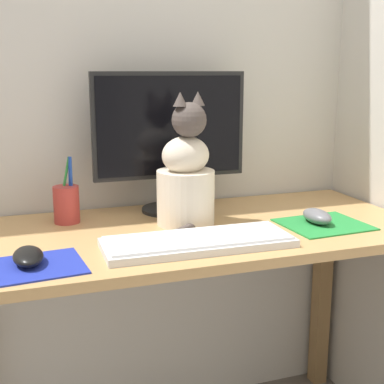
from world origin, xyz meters
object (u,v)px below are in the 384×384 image
object	(u,v)px
monitor	(171,135)
computer_mouse_left	(28,256)
keyboard	(198,242)
cat	(187,176)
pen_cup	(67,204)
computer_mouse_right	(317,216)

from	to	relation	value
monitor	computer_mouse_left	bearing A→B (deg)	-141.47
keyboard	computer_mouse_left	size ratio (longest dim) A/B	3.95
cat	pen_cup	world-z (taller)	cat
computer_mouse_right	cat	distance (m)	0.37
computer_mouse_left	computer_mouse_right	distance (m)	0.75
monitor	computer_mouse_left	size ratio (longest dim) A/B	3.91
pen_cup	computer_mouse_left	bearing A→B (deg)	-110.35
computer_mouse_left	cat	distance (m)	0.47
monitor	pen_cup	world-z (taller)	monitor
pen_cup	computer_mouse_right	bearing A→B (deg)	-20.66
cat	pen_cup	size ratio (longest dim) A/B	1.95
computer_mouse_right	pen_cup	size ratio (longest dim) A/B	0.60
monitor	computer_mouse_right	xyz separation A→B (m)	(0.33, -0.26, -0.20)
monitor	computer_mouse_right	world-z (taller)	monitor
computer_mouse_right	pen_cup	distance (m)	0.68
cat	keyboard	bearing A→B (deg)	-118.76
monitor	keyboard	world-z (taller)	monitor
computer_mouse_left	computer_mouse_right	bearing A→B (deg)	5.36
computer_mouse_left	computer_mouse_right	xyz separation A→B (m)	(0.75, 0.07, 0.00)
cat	pen_cup	bearing A→B (deg)	141.02
monitor	keyboard	bearing A→B (deg)	-96.26
keyboard	monitor	bearing A→B (deg)	84.93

